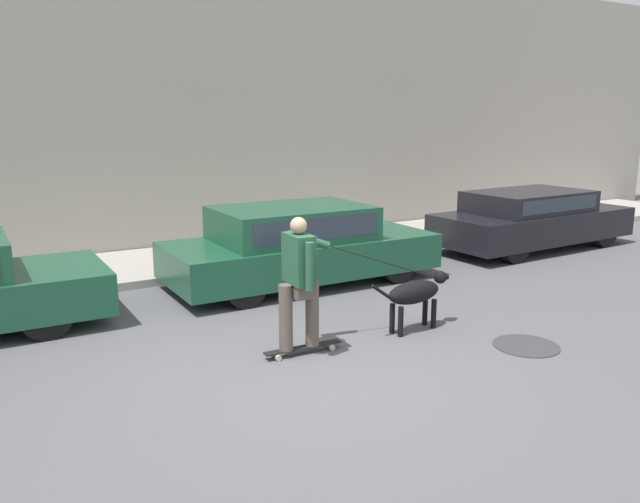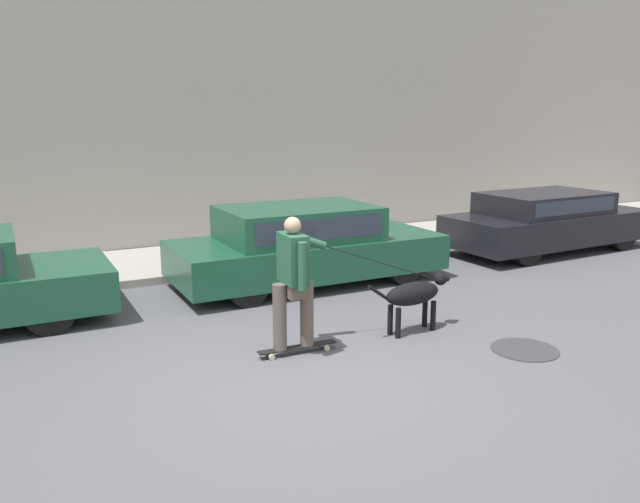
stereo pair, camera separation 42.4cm
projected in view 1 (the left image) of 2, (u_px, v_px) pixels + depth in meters
ground_plane at (316, 375)px, 6.71m from camera, size 36.00×36.00×0.00m
back_wall at (134, 102)px, 12.01m from camera, size 32.00×0.30×5.96m
sidewalk_curb at (163, 264)px, 11.44m from camera, size 30.00×2.48×0.13m
parked_car_1 at (299, 246)px, 10.25m from camera, size 4.45×1.85×1.30m
parked_car_2 at (532, 219)px, 12.97m from camera, size 4.53×1.88×1.22m
dog at (415, 293)px, 8.01m from camera, size 1.29×0.35×0.73m
skateboarder at (300, 278)px, 7.10m from camera, size 2.57×0.65×1.63m
manhole_cover at (526, 346)px, 7.54m from camera, size 0.79×0.79×0.01m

